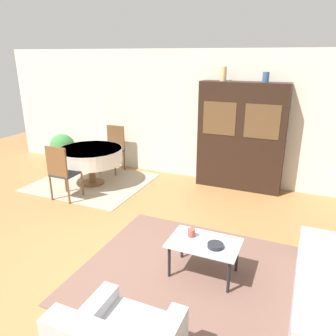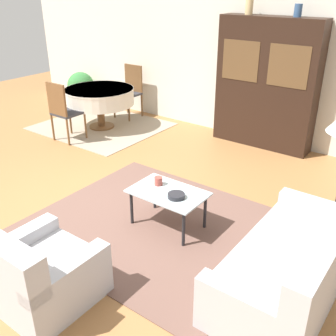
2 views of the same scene
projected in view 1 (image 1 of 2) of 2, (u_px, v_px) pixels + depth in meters
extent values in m
plane|color=#9E6B3D|center=(110.00, 270.00, 4.16)|extent=(14.00, 14.00, 0.00)
cube|color=beige|center=(201.00, 117.00, 6.86)|extent=(10.00, 0.06, 2.70)
cube|color=brown|center=(191.00, 274.00, 4.07)|extent=(2.68, 2.34, 0.01)
cube|color=gray|center=(92.00, 182.00, 6.98)|extent=(2.26, 2.02, 0.01)
cube|color=#B2B2B7|center=(85.00, 319.00, 2.79)|extent=(0.16, 0.84, 0.12)
cylinder|color=black|center=(169.00, 261.00, 3.96)|extent=(0.04, 0.04, 0.43)
cylinder|color=black|center=(229.00, 277.00, 3.68)|extent=(0.04, 0.04, 0.43)
cylinder|color=black|center=(182.00, 243.00, 4.33)|extent=(0.04, 0.04, 0.43)
cylinder|color=black|center=(237.00, 256.00, 4.06)|extent=(0.04, 0.04, 0.43)
cube|color=silver|center=(204.00, 243.00, 3.93)|extent=(0.85, 0.55, 0.02)
cube|color=black|center=(241.00, 137.00, 6.41)|extent=(1.67, 0.38, 2.11)
cube|color=brown|center=(219.00, 119.00, 6.27)|extent=(0.63, 0.01, 0.63)
cube|color=brown|center=(262.00, 122.00, 5.97)|extent=(0.63, 0.01, 0.63)
cylinder|color=brown|center=(93.00, 182.00, 6.92)|extent=(0.48, 0.48, 0.03)
cylinder|color=brown|center=(92.00, 173.00, 6.85)|extent=(0.14, 0.14, 0.46)
cylinder|color=silver|center=(91.00, 156.00, 6.72)|extent=(1.29, 1.29, 0.30)
cylinder|color=silver|center=(90.00, 149.00, 6.68)|extent=(1.30, 1.30, 0.03)
cylinder|color=brown|center=(66.00, 181.00, 6.42)|extent=(0.04, 0.04, 0.46)
cylinder|color=brown|center=(82.00, 184.00, 6.27)|extent=(0.04, 0.04, 0.46)
cylinder|color=brown|center=(51.00, 188.00, 6.07)|extent=(0.04, 0.04, 0.46)
cylinder|color=brown|center=(69.00, 191.00, 5.92)|extent=(0.04, 0.04, 0.46)
cube|color=#333338|center=(66.00, 173.00, 6.08)|extent=(0.44, 0.44, 0.04)
cube|color=brown|center=(56.00, 162.00, 5.81)|extent=(0.44, 0.04, 0.54)
cylinder|color=brown|center=(115.00, 166.00, 7.28)|extent=(0.04, 0.04, 0.46)
cylinder|color=brown|center=(100.00, 163.00, 7.43)|extent=(0.04, 0.04, 0.46)
cylinder|color=brown|center=(124.00, 161.00, 7.63)|extent=(0.04, 0.04, 0.46)
cylinder|color=brown|center=(110.00, 158.00, 7.78)|extent=(0.04, 0.04, 0.46)
cube|color=#333338|center=(112.00, 151.00, 7.44)|extent=(0.44, 0.44, 0.04)
cube|color=brown|center=(116.00, 137.00, 7.52)|extent=(0.44, 0.04, 0.54)
cylinder|color=black|center=(336.00, 254.00, 4.46)|extent=(0.28, 0.28, 0.02)
cylinder|color=#9E4238|center=(191.00, 233.00, 4.04)|extent=(0.10, 0.10, 0.10)
cylinder|color=#232328|center=(215.00, 246.00, 3.82)|extent=(0.19, 0.19, 0.05)
cylinder|color=tan|center=(223.00, 74.00, 6.18)|extent=(0.12, 0.12, 0.27)
cylinder|color=#33517A|center=(266.00, 77.00, 5.90)|extent=(0.11, 0.11, 0.18)
cylinder|color=#93664C|center=(64.00, 160.00, 8.16)|extent=(0.32, 0.32, 0.19)
sphere|color=#387A3D|center=(62.00, 146.00, 8.05)|extent=(0.60, 0.60, 0.60)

